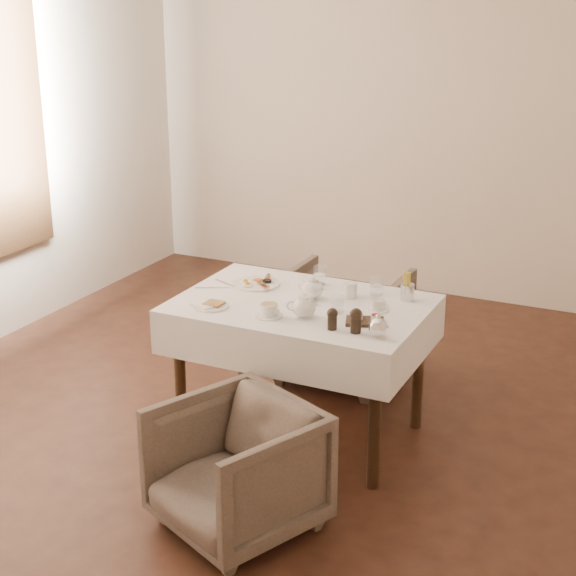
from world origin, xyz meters
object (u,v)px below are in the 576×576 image
(armchair_near, at_px, (236,470))
(table, at_px, (301,324))
(breakfast_plate, at_px, (257,283))
(armchair_far, at_px, (341,325))
(teapot_centre, at_px, (313,287))

(armchair_near, bearing_deg, table, 120.90)
(breakfast_plate, bearing_deg, armchair_near, -60.79)
(armchair_near, distance_m, breakfast_plate, 1.25)
(table, bearing_deg, armchair_near, -83.22)
(table, relative_size, armchair_far, 1.74)
(breakfast_plate, relative_size, teapot_centre, 1.65)
(table, height_order, breakfast_plate, breakfast_plate)
(armchair_far, bearing_deg, teapot_centre, 99.53)
(teapot_centre, bearing_deg, breakfast_plate, 171.71)
(table, height_order, teapot_centre, teapot_centre)
(armchair_near, height_order, breakfast_plate, breakfast_plate)
(table, height_order, armchair_far, table)
(teapot_centre, bearing_deg, armchair_near, -82.02)
(table, bearing_deg, breakfast_plate, 155.31)
(table, distance_m, armchair_far, 0.85)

